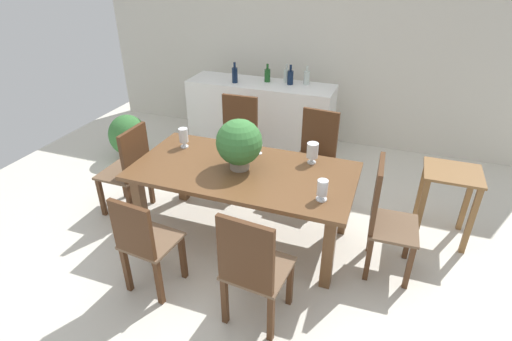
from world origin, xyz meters
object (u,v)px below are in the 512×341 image
dining_table (243,179)px  crystal_vase_left (322,189)px  chair_near_left (144,242)px  chair_near_right (252,267)px  flower_centerpiece (239,143)px  wine_bottle_tall (286,75)px  wine_bottle_dark (307,77)px  crystal_vase_right (312,151)px  chair_far_right (315,152)px  kitchen_counter (260,118)px  potted_plant_floor (128,136)px  wine_glass (259,143)px  chair_foot_end (384,213)px  chair_head_end (130,167)px  wine_bottle_clear (290,77)px  chair_far_left (238,138)px  crystal_vase_center_near (184,136)px  side_table (448,191)px  wine_bottle_green (267,75)px  wine_bottle_amber (235,75)px

dining_table → crystal_vase_left: size_ratio=11.34×
dining_table → chair_near_left: (-0.47, -0.96, -0.14)m
chair_near_right → flower_centerpiece: (-0.49, 0.99, 0.45)m
wine_bottle_tall → wine_bottle_dark: 0.28m
chair_near_right → crystal_vase_right: chair_near_right is taller
chair_near_left → wine_bottle_dark: bearing=-95.0°
chair_far_right → wine_bottle_dark: wine_bottle_dark is taller
chair_near_left → kitchen_counter: 2.82m
potted_plant_floor → wine_glass: bearing=-18.1°
chair_foot_end → chair_head_end: 2.56m
wine_bottle_clear → potted_plant_floor: bearing=-156.3°
chair_near_left → wine_bottle_clear: (0.36, 2.89, 0.58)m
chair_far_left → crystal_vase_center_near: chair_far_left is taller
chair_near_left → crystal_vase_right: bearing=-122.8°
dining_table → side_table: 1.96m
chair_far_left → wine_bottle_clear: 1.13m
crystal_vase_center_near → chair_far_left: bearing=69.9°
wine_bottle_green → wine_bottle_dark: 0.52m
chair_near_left → side_table: chair_near_left is taller
chair_foot_end → potted_plant_floor: 3.55m
chair_far_left → chair_foot_end: size_ratio=1.02×
crystal_vase_right → wine_bottle_green: size_ratio=0.88×
chair_head_end → chair_near_left: chair_head_end is taller
kitchen_counter → potted_plant_floor: bearing=-153.4°
wine_bottle_tall → wine_bottle_dark: bearing=-2.8°
kitchen_counter → side_table: size_ratio=2.63×
crystal_vase_right → chair_near_left: bearing=-128.5°
potted_plant_floor → side_table: bearing=-5.6°
chair_foot_end → chair_far_right: chair_foot_end is taller
dining_table → chair_far_right: size_ratio=2.02×
chair_far_right → crystal_vase_right: (0.09, -0.64, 0.33)m
dining_table → chair_far_left: size_ratio=1.92×
flower_centerpiece → chair_foot_end: bearing=-0.7°
chair_foot_end → chair_far_right: size_ratio=1.03×
crystal_vase_center_near → wine_bottle_tall: 1.88m
side_table → potted_plant_floor: 3.96m
chair_near_right → chair_foot_end: 1.28m
flower_centerpiece → wine_bottle_amber: size_ratio=1.79×
chair_foot_end → flower_centerpiece: flower_centerpiece is taller
chair_far_right → wine_bottle_green: bearing=138.7°
crystal_vase_right → crystal_vase_left: bearing=-69.8°
crystal_vase_right → side_table: (1.27, 0.33, -0.36)m
chair_head_end → wine_bottle_green: (0.86, 1.94, 0.54)m
crystal_vase_right → side_table: size_ratio=0.27×
wine_bottle_clear → wine_bottle_amber: (-0.70, -0.17, 0.01)m
chair_head_end → crystal_vase_center_near: 0.68m
kitchen_counter → wine_bottle_green: bearing=52.0°
chair_near_left → wine_glass: size_ratio=5.92×
chair_near_left → wine_glass: 1.45m
chair_far_right → crystal_vase_left: chair_far_right is taller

